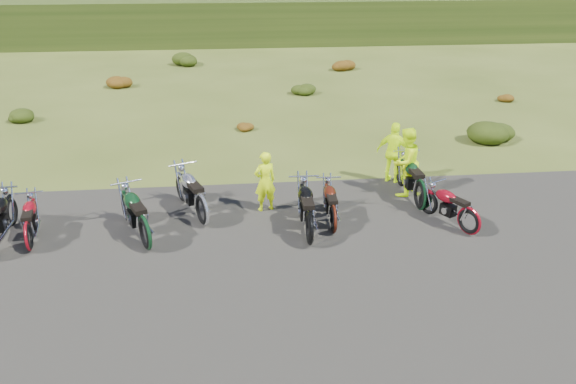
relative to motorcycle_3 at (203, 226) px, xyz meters
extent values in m
plane|color=#3F4C19|center=(1.61, -1.50, 0.00)|extent=(300.00, 300.00, 0.00)
cube|color=black|center=(1.61, -3.50, 0.00)|extent=(20.00, 12.00, 0.04)
ellipsoid|color=#1F350D|center=(-7.49, 9.80, 0.31)|extent=(1.03, 1.03, 0.61)
ellipsoid|color=#692E0D|center=(-4.59, 15.10, 0.38)|extent=(1.30, 1.30, 0.77)
ellipsoid|color=#1F350D|center=(-1.69, 20.40, 0.46)|extent=(1.56, 1.56, 0.92)
ellipsoid|color=#692E0D|center=(1.21, 7.70, 0.23)|extent=(0.77, 0.77, 0.45)
ellipsoid|color=#1F350D|center=(4.11, 13.00, 0.31)|extent=(1.03, 1.03, 0.61)
ellipsoid|color=#692E0D|center=(7.01, 18.30, 0.38)|extent=(1.30, 1.30, 0.77)
ellipsoid|color=#1F350D|center=(9.91, 5.60, 0.46)|extent=(1.56, 1.56, 0.92)
ellipsoid|color=#692E0D|center=(12.81, 10.90, 0.23)|extent=(0.77, 0.77, 0.45)
imported|color=#D9FF0D|center=(1.59, 0.71, 0.79)|extent=(0.67, 0.55, 1.59)
imported|color=#D9FF0D|center=(5.43, 1.32, 0.95)|extent=(1.17, 1.13, 1.89)
imported|color=#D9FF0D|center=(5.39, 2.25, 0.88)|extent=(1.10, 0.93, 1.76)
camera|label=1|loc=(0.83, -12.48, 6.33)|focal=35.00mm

